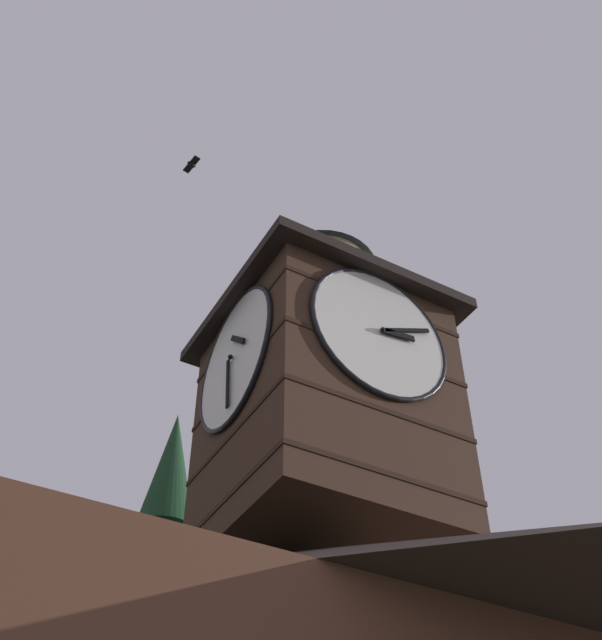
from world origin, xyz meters
name	(u,v)px	position (x,y,z in m)	size (l,w,h in m)	color
clock_tower	(324,399)	(-0.09, -0.48, 11.67)	(4.67, 4.67, 8.31)	#422B1E
flying_bird_high	(192,164)	(2.62, -2.73, 20.09)	(0.28, 0.65, 0.14)	black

